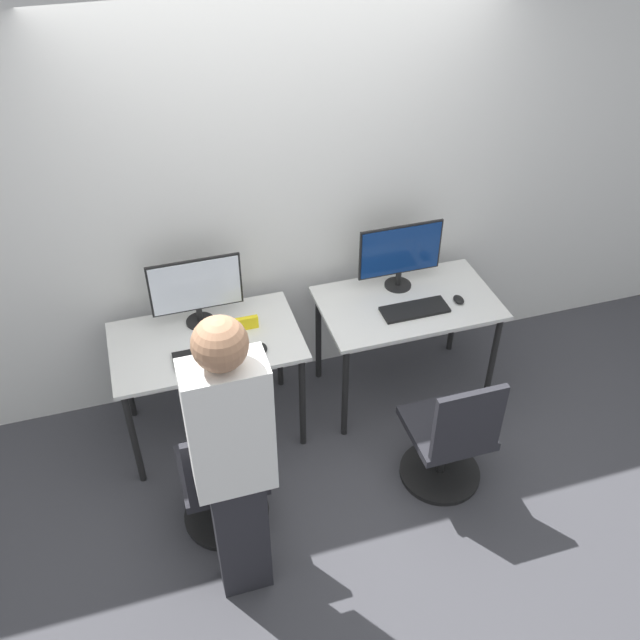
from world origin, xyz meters
TOP-DOWN VIEW (x-y plane):
  - ground_plane at (0.00, 0.00)m, footprint 20.00×20.00m
  - wall_back at (0.00, 0.78)m, footprint 12.00×0.05m
  - desk_left at (-0.63, 0.33)m, footprint 1.09×0.66m
  - monitor_left at (-0.63, 0.50)m, footprint 0.54×0.17m
  - keyboard_left at (-0.63, 0.17)m, footprint 0.41×0.16m
  - mouse_left at (-0.34, 0.15)m, footprint 0.06×0.09m
  - office_chair_left at (-0.70, -0.41)m, footprint 0.48×0.48m
  - person_left at (-0.68, -0.77)m, footprint 0.36×0.23m
  - desk_right at (0.63, 0.33)m, footprint 1.09×0.66m
  - monitor_right at (0.63, 0.50)m, footprint 0.54×0.17m
  - keyboard_right at (0.63, 0.23)m, footprint 0.41×0.16m
  - mouse_right at (0.93, 0.24)m, footprint 0.06×0.09m
  - office_chair_right at (0.58, -0.49)m, footprint 0.48×0.48m
  - placard_left at (-0.39, 0.36)m, footprint 0.16×0.03m

SIDE VIEW (x-z plane):
  - ground_plane at x=0.00m, z-range 0.00..0.00m
  - office_chair_left at x=-0.70m, z-range -0.09..0.78m
  - office_chair_right at x=0.58m, z-range -0.09..0.78m
  - desk_left at x=-0.63m, z-range 0.28..1.02m
  - desk_right at x=0.63m, z-range 0.28..1.02m
  - keyboard_left at x=-0.63m, z-range 0.74..0.76m
  - keyboard_right at x=0.63m, z-range 0.74..0.76m
  - mouse_left at x=-0.34m, z-range 0.74..0.77m
  - mouse_right at x=0.93m, z-range 0.74..0.77m
  - placard_left at x=-0.39m, z-range 0.74..0.82m
  - person_left at x=-0.68m, z-range 0.09..1.82m
  - monitor_left at x=-0.63m, z-range 0.76..1.20m
  - monitor_right at x=0.63m, z-range 0.76..1.20m
  - wall_back at x=0.00m, z-range 0.00..2.80m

